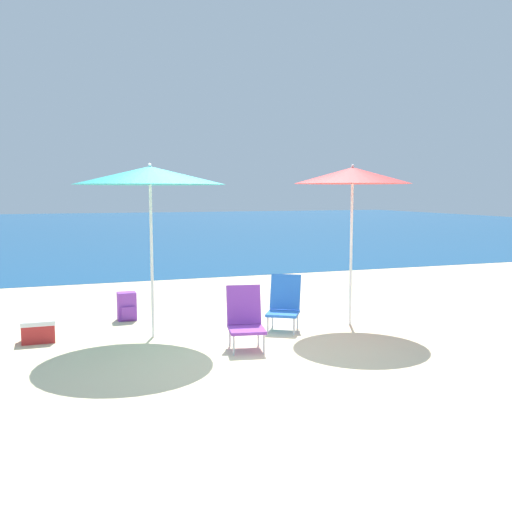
# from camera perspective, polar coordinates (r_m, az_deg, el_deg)

# --- Properties ---
(ground_plane) EXTENTS (60.00, 60.00, 0.00)m
(ground_plane) POSITION_cam_1_polar(r_m,az_deg,el_deg) (6.77, -1.68, -9.35)
(ground_plane) COLOR beige
(sea_water) EXTENTS (60.00, 40.00, 0.01)m
(sea_water) POSITION_cam_1_polar(r_m,az_deg,el_deg) (31.89, -16.04, 2.87)
(sea_water) COLOR navy
(sea_water) RESTS_ON ground
(beach_umbrella_teal) EXTENTS (1.88, 1.88, 2.20)m
(beach_umbrella_teal) POSITION_cam_1_polar(r_m,az_deg,el_deg) (7.24, -10.55, 7.90)
(beach_umbrella_teal) COLOR white
(beach_umbrella_teal) RESTS_ON ground
(beach_umbrella_red) EXTENTS (1.60, 1.60, 2.22)m
(beach_umbrella_red) POSITION_cam_1_polar(r_m,az_deg,el_deg) (7.93, 9.63, 7.91)
(beach_umbrella_red) COLOR white
(beach_umbrella_red) RESTS_ON ground
(beach_chair_purple) EXTENTS (0.50, 0.60, 0.73)m
(beach_chair_purple) POSITION_cam_1_polar(r_m,az_deg,el_deg) (6.78, -1.10, -6.16)
(beach_chair_purple) COLOR silver
(beach_chair_purple) RESTS_ON ground
(beach_chair_blue) EXTENTS (0.60, 0.63, 0.73)m
(beach_chair_blue) POSITION_cam_1_polar(r_m,az_deg,el_deg) (7.67, 2.84, -4.66)
(beach_chair_blue) COLOR silver
(beach_chair_blue) RESTS_ON ground
(backpack_purple) EXTENTS (0.26, 0.24, 0.41)m
(backpack_purple) POSITION_cam_1_polar(r_m,az_deg,el_deg) (8.45, -12.79, -4.94)
(backpack_purple) COLOR purple
(backpack_purple) RESTS_ON ground
(cooler_box) EXTENTS (0.40, 0.31, 0.28)m
(cooler_box) POSITION_cam_1_polar(r_m,az_deg,el_deg) (7.59, -20.94, -6.97)
(cooler_box) COLOR #B72828
(cooler_box) RESTS_ON ground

